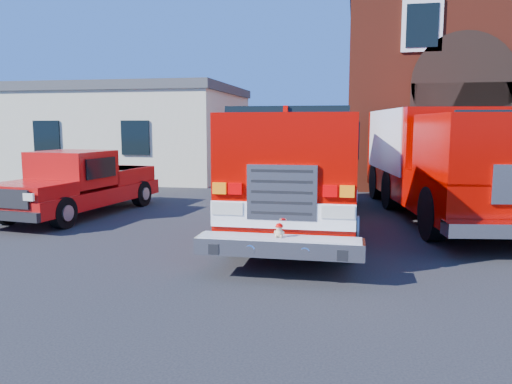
% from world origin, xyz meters
% --- Properties ---
extents(ground, '(100.00, 100.00, 0.00)m').
position_xyz_m(ground, '(0.00, 0.00, 0.00)').
color(ground, black).
rests_on(ground, ground).
extents(parking_stripe_far, '(0.12, 3.00, 0.01)m').
position_xyz_m(parking_stripe_far, '(6.50, 7.00, 0.00)').
color(parking_stripe_far, yellow).
rests_on(parking_stripe_far, ground).
extents(side_building, '(10.20, 8.20, 4.35)m').
position_xyz_m(side_building, '(-9.00, 13.00, 2.20)').
color(side_building, beige).
rests_on(side_building, ground).
extents(fire_engine, '(2.73, 9.33, 2.87)m').
position_xyz_m(fire_engine, '(0.58, 2.41, 1.49)').
color(fire_engine, black).
rests_on(fire_engine, ground).
extents(pickup_truck, '(2.65, 5.73, 1.81)m').
position_xyz_m(pickup_truck, '(-5.83, 2.64, 0.86)').
color(pickup_truck, black).
rests_on(pickup_truck, ground).
extents(secondary_truck, '(4.12, 9.48, 2.97)m').
position_xyz_m(secondary_truck, '(4.20, 4.42, 1.62)').
color(secondary_truck, black).
rests_on(secondary_truck, ground).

